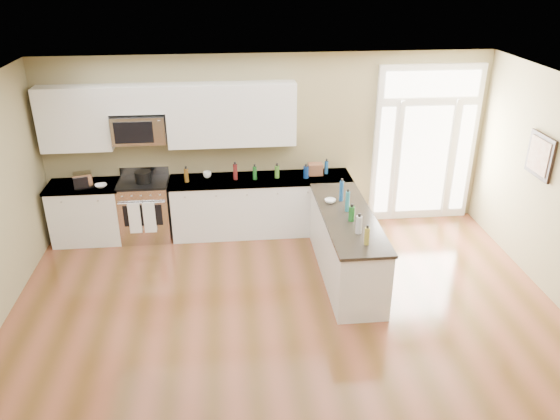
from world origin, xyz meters
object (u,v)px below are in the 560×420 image
(kitchen_range, at_px, (146,209))
(toaster_oven, at_px, (83,180))
(stockpot, at_px, (143,176))
(peninsula_cabinet, at_px, (346,247))

(kitchen_range, bearing_deg, toaster_oven, -172.50)
(stockpot, xyz_separation_m, toaster_oven, (-0.87, -0.09, 0.01))
(toaster_oven, bearing_deg, peninsula_cabinet, -34.47)
(peninsula_cabinet, distance_m, toaster_oven, 4.03)
(peninsula_cabinet, bearing_deg, kitchen_range, 153.49)
(kitchen_range, height_order, toaster_oven, toaster_oven)
(stockpot, relative_size, toaster_oven, 0.92)
(stockpot, distance_m, toaster_oven, 0.88)
(kitchen_range, distance_m, toaster_oven, 1.03)
(peninsula_cabinet, bearing_deg, toaster_oven, 160.42)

